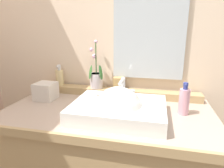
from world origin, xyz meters
name	(u,v)px	position (x,y,z in m)	size (l,w,h in m)	color
wall_back	(121,29)	(0.00, 0.43, 1.36)	(2.91, 0.20, 2.72)	beige
back_ledge	(117,92)	(0.00, 0.27, 0.92)	(1.16, 0.09, 0.05)	tan
sink_basin	(118,110)	(0.08, -0.08, 0.93)	(0.50, 0.39, 0.29)	white
soap_bar	(100,93)	(-0.06, 0.03, 0.98)	(0.07, 0.04, 0.02)	beige
potted_plant	(96,77)	(-0.15, 0.27, 1.02)	(0.11, 0.11, 0.34)	silver
soap_dispenser	(60,77)	(-0.45, 0.28, 1.01)	(0.06, 0.06, 0.15)	#DAC387
trinket_box	(119,83)	(0.01, 0.28, 0.99)	(0.07, 0.06, 0.08)	tan
lotion_bottle	(184,101)	(0.43, 0.04, 0.97)	(0.06, 0.06, 0.18)	#D59AAA
tissue_box	(46,91)	(-0.45, 0.08, 0.95)	(0.13, 0.13, 0.11)	beige
mirror	(149,36)	(0.21, 0.32, 1.32)	(0.48, 0.02, 0.58)	silver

